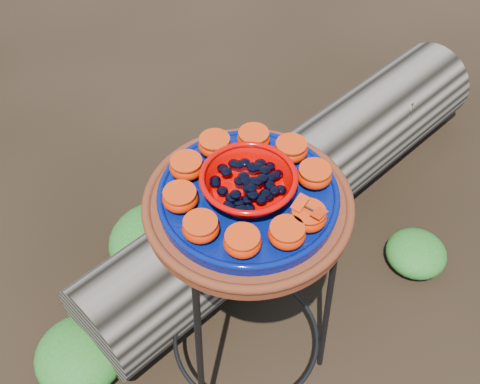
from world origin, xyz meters
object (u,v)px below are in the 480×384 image
red_bowl (248,185)px  terracotta_saucer (248,206)px  plant_stand (247,299)px  driftwood_log (295,184)px  cobalt_plate (248,197)px

red_bowl → terracotta_saucer: bearing=0.0°
plant_stand → driftwood_log: size_ratio=0.42×
terracotta_saucer → red_bowl: bearing=0.0°
cobalt_plate → driftwood_log: (0.41, 0.42, -0.59)m
plant_stand → terracotta_saucer: size_ratio=1.63×
plant_stand → driftwood_log: bearing=45.6°
cobalt_plate → red_bowl: size_ratio=2.00×
red_bowl → driftwood_log: size_ratio=0.11×
plant_stand → driftwood_log: (0.41, 0.42, -0.19)m
terracotta_saucer → red_bowl: 0.07m
cobalt_plate → red_bowl: (0.00, 0.00, 0.04)m
cobalt_plate → plant_stand: bearing=0.0°
plant_stand → terracotta_saucer: (0.00, 0.00, 0.37)m
driftwood_log → red_bowl: bearing=-134.4°
cobalt_plate → driftwood_log: cobalt_plate is taller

